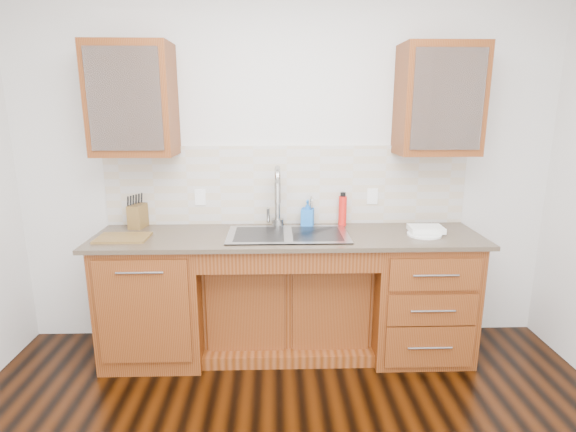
{
  "coord_description": "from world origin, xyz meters",
  "views": [
    {
      "loc": [
        -0.09,
        -1.59,
        1.78
      ],
      "look_at": [
        0.0,
        1.4,
        1.05
      ],
      "focal_mm": 28.0,
      "sensor_mm": 36.0,
      "label": 1
    }
  ],
  "objects_px": {
    "water_bottle": "(343,211)",
    "knife_block": "(138,216)",
    "soap_bottle": "(308,213)",
    "plate": "(424,234)",
    "cutting_board": "(123,238)"
  },
  "relations": [
    {
      "from": "water_bottle",
      "to": "knife_block",
      "type": "relative_size",
      "value": 1.3
    },
    {
      "from": "soap_bottle",
      "to": "water_bottle",
      "type": "height_order",
      "value": "water_bottle"
    },
    {
      "from": "water_bottle",
      "to": "plate",
      "type": "distance_m",
      "value": 0.61
    },
    {
      "from": "water_bottle",
      "to": "knife_block",
      "type": "xyz_separation_m",
      "value": [
        -1.52,
        -0.0,
        -0.03
      ]
    },
    {
      "from": "knife_block",
      "to": "cutting_board",
      "type": "xyz_separation_m",
      "value": [
        -0.02,
        -0.3,
        -0.08
      ]
    },
    {
      "from": "soap_bottle",
      "to": "cutting_board",
      "type": "distance_m",
      "value": 1.31
    },
    {
      "from": "soap_bottle",
      "to": "knife_block",
      "type": "xyz_separation_m",
      "value": [
        -1.26,
        0.0,
        -0.01
      ]
    },
    {
      "from": "soap_bottle",
      "to": "plate",
      "type": "bearing_deg",
      "value": -6.66
    },
    {
      "from": "soap_bottle",
      "to": "knife_block",
      "type": "distance_m",
      "value": 1.26
    },
    {
      "from": "soap_bottle",
      "to": "knife_block",
      "type": "bearing_deg",
      "value": -168.03
    },
    {
      "from": "soap_bottle",
      "to": "cutting_board",
      "type": "relative_size",
      "value": 0.58
    },
    {
      "from": "water_bottle",
      "to": "cutting_board",
      "type": "bearing_deg",
      "value": -168.77
    },
    {
      "from": "cutting_board",
      "to": "knife_block",
      "type": "bearing_deg",
      "value": 86.47
    },
    {
      "from": "plate",
      "to": "cutting_board",
      "type": "distance_m",
      "value": 2.07
    },
    {
      "from": "water_bottle",
      "to": "cutting_board",
      "type": "relative_size",
      "value": 0.65
    }
  ]
}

